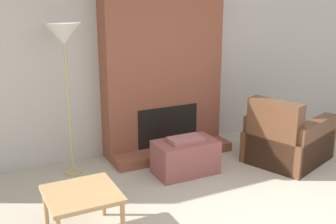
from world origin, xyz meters
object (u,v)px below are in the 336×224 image
(ottoman, at_px, (185,157))
(side_table, at_px, (82,198))
(floor_lamp_left, at_px, (64,39))
(armchair, at_px, (286,141))

(ottoman, height_order, side_table, ottoman)
(side_table, height_order, floor_lamp_left, floor_lamp_left)
(floor_lamp_left, bearing_deg, ottoman, -26.58)
(armchair, height_order, side_table, armchair)
(armchair, height_order, floor_lamp_left, floor_lamp_left)
(ottoman, distance_m, floor_lamp_left, 2.02)
(side_table, relative_size, floor_lamp_left, 0.35)
(side_table, bearing_deg, armchair, 10.54)
(ottoman, distance_m, side_table, 1.72)
(armchair, relative_size, floor_lamp_left, 0.68)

